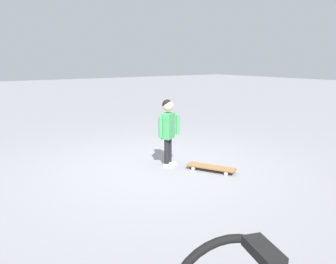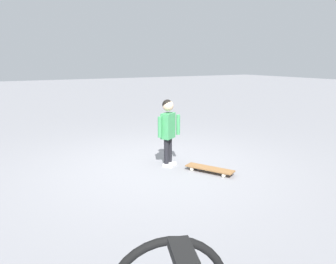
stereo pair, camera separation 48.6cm
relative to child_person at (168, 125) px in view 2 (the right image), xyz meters
name	(u,v)px [view 2 (the right image)]	position (x,y,z in m)	size (l,w,h in m)	color
ground_plane	(157,168)	(-0.21, -0.01, -0.66)	(50.00, 50.00, 0.00)	gray
child_person	(168,125)	(0.00, 0.00, 0.00)	(0.41, 0.26, 1.06)	black
skateboard	(210,169)	(0.38, -0.60, -0.60)	(0.51, 0.74, 0.07)	olive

